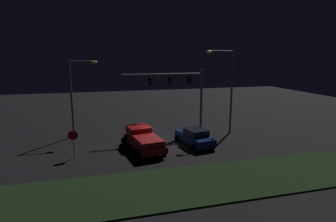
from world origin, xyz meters
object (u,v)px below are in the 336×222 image
(car_sedan, at_px, (195,137))
(pickup_truck, at_px, (143,138))
(street_lamp_left, at_px, (77,88))
(street_lamp_right, at_px, (226,82))
(stop_sign, at_px, (73,139))
(traffic_signal_gantry, at_px, (179,86))

(car_sedan, bearing_deg, pickup_truck, 80.51)
(street_lamp_left, distance_m, street_lamp_right, 14.74)
(street_lamp_right, distance_m, stop_sign, 15.52)
(car_sedan, relative_size, traffic_signal_gantry, 0.56)
(stop_sign, bearing_deg, traffic_signal_gantry, 25.57)
(car_sedan, distance_m, traffic_signal_gantry, 5.94)
(car_sedan, height_order, street_lamp_left, street_lamp_left)
(pickup_truck, height_order, car_sedan, pickup_truck)
(pickup_truck, relative_size, street_lamp_right, 0.66)
(pickup_truck, height_order, street_lamp_right, street_lamp_right)
(car_sedan, height_order, traffic_signal_gantry, traffic_signal_gantry)
(car_sedan, xyz_separation_m, street_lamp_left, (-10.11, 5.68, 4.07))
(traffic_signal_gantry, relative_size, stop_sign, 3.73)
(car_sedan, xyz_separation_m, traffic_signal_gantry, (-0.18, 4.23, 4.16))
(pickup_truck, xyz_separation_m, car_sedan, (4.76, 0.02, -0.26))
(traffic_signal_gantry, distance_m, street_lamp_right, 4.77)
(stop_sign, bearing_deg, street_lamp_right, 13.10)
(traffic_signal_gantry, height_order, street_lamp_right, street_lamp_right)
(traffic_signal_gantry, height_order, stop_sign, traffic_signal_gantry)
(traffic_signal_gantry, xyz_separation_m, street_lamp_left, (-9.93, 1.44, -0.09))
(pickup_truck, height_order, traffic_signal_gantry, traffic_signal_gantry)
(street_lamp_right, bearing_deg, stop_sign, -166.90)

